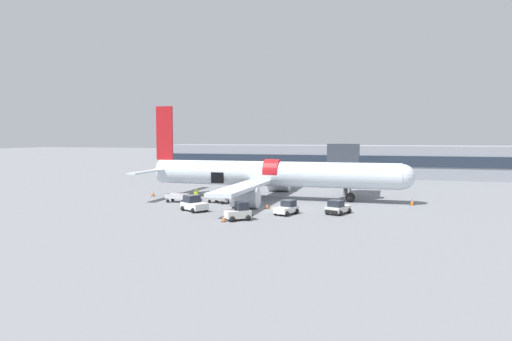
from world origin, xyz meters
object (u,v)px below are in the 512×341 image
(ground_crew_loader_b, at_px, (239,194))
(suitcase_on_tarmac_upright, at_px, (200,200))
(baggage_tug_spare, at_px, (338,208))
(baggage_tug_rear, at_px, (287,208))
(ground_crew_driver, at_px, (197,194))
(suitcase_on_tarmac_spare, at_px, (232,203))
(ground_crew_supervisor, at_px, (196,197))
(baggage_tug_lead, at_px, (194,204))
(airplane, at_px, (268,175))
(baggage_cart_loading, at_px, (220,199))
(baggage_cart_queued, at_px, (178,198))
(ground_crew_loader_a, at_px, (236,194))
(baggage_tug_mid, at_px, (239,213))

(ground_crew_loader_b, relative_size, suitcase_on_tarmac_upright, 3.15)
(baggage_tug_spare, bearing_deg, suitcase_on_tarmac_upright, 167.35)
(baggage_tug_rear, bearing_deg, ground_crew_driver, 152.06)
(baggage_tug_spare, relative_size, suitcase_on_tarmac_spare, 5.53)
(ground_crew_supervisor, distance_m, suitcase_on_tarmac_spare, 4.30)
(baggage_tug_lead, distance_m, suitcase_on_tarmac_spare, 5.66)
(baggage_tug_rear, distance_m, ground_crew_driver, 14.80)
(baggage_tug_lead, bearing_deg, airplane, 65.42)
(baggage_cart_loading, distance_m, ground_crew_supervisor, 3.17)
(suitcase_on_tarmac_upright, bearing_deg, ground_crew_loader_b, 20.04)
(airplane, relative_size, suitcase_on_tarmac_upright, 60.62)
(baggage_cart_queued, distance_m, ground_crew_supervisor, 3.39)
(ground_crew_loader_a, relative_size, ground_crew_supervisor, 0.95)
(baggage_cart_loading, bearing_deg, ground_crew_supervisor, -130.50)
(suitcase_on_tarmac_upright, bearing_deg, baggage_tug_mid, -50.20)
(baggage_cart_queued, distance_m, ground_crew_loader_a, 7.05)
(baggage_tug_spare, distance_m, ground_crew_loader_a, 14.56)
(airplane, xyz_separation_m, baggage_tug_rear, (4.81, -10.77, -2.47))
(airplane, relative_size, baggage_tug_rear, 10.87)
(baggage_tug_rear, relative_size, baggage_tug_spare, 0.96)
(ground_crew_loader_b, xyz_separation_m, ground_crew_supervisor, (-4.04, -3.82, -0.01))
(ground_crew_loader_b, bearing_deg, ground_crew_loader_a, 136.87)
(ground_crew_loader_a, distance_m, ground_crew_supervisor, 5.59)
(baggage_tug_lead, bearing_deg, baggage_tug_rear, 4.22)
(airplane, bearing_deg, ground_crew_driver, -155.06)
(ground_crew_loader_a, bearing_deg, baggage_tug_spare, -24.77)
(baggage_tug_mid, bearing_deg, airplane, 94.18)
(ground_crew_loader_b, bearing_deg, baggage_tug_lead, -107.70)
(baggage_tug_lead, height_order, baggage_tug_spare, baggage_tug_lead)
(baggage_cart_loading, distance_m, baggage_cart_queued, 5.13)
(baggage_tug_rear, bearing_deg, ground_crew_loader_a, 136.58)
(ground_crew_loader_a, bearing_deg, ground_crew_driver, -169.95)
(baggage_tug_mid, relative_size, suitcase_on_tarmac_upright, 4.73)
(baggage_tug_lead, distance_m, suitcase_on_tarmac_upright, 6.59)
(ground_crew_loader_b, bearing_deg, baggage_cart_queued, -161.70)
(airplane, relative_size, ground_crew_driver, 22.73)
(ground_crew_supervisor, xyz_separation_m, suitcase_on_tarmac_spare, (4.14, 0.91, -0.70))
(baggage_cart_loading, relative_size, suitcase_on_tarmac_spare, 6.21)
(ground_crew_loader_a, xyz_separation_m, ground_crew_supervisor, (-3.37, -4.45, 0.04))
(baggage_tug_rear, height_order, baggage_cart_loading, baggage_tug_rear)
(suitcase_on_tarmac_spare, bearing_deg, baggage_tug_rear, -29.67)
(suitcase_on_tarmac_upright, bearing_deg, suitcase_on_tarmac_spare, -15.38)
(suitcase_on_tarmac_spare, bearing_deg, ground_crew_supervisor, -167.57)
(baggage_cart_queued, distance_m, suitcase_on_tarmac_upright, 2.66)
(baggage_tug_mid, relative_size, ground_crew_loader_a, 1.59)
(baggage_cart_queued, bearing_deg, baggage_tug_mid, -40.60)
(airplane, height_order, ground_crew_driver, airplane)
(airplane, bearing_deg, baggage_tug_spare, -42.82)
(baggage_tug_mid, height_order, ground_crew_driver, baggage_tug_mid)
(baggage_cart_queued, xyz_separation_m, ground_crew_supervisor, (3.01, -1.49, 0.43))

